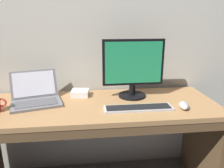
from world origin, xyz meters
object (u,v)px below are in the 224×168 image
(external_monitor, at_px, (133,68))
(external_drive_box, at_px, (80,93))
(laptop_space_gray, at_px, (36,97))
(computer_mouse, at_px, (184,105))
(wired_keyboard, at_px, (138,108))

(external_monitor, distance_m, external_drive_box, 0.44)
(laptop_space_gray, relative_size, computer_mouse, 3.29)
(laptop_space_gray, distance_m, wired_keyboard, 0.72)
(laptop_space_gray, distance_m, external_drive_box, 0.32)
(external_monitor, height_order, external_drive_box, external_monitor)
(wired_keyboard, bearing_deg, external_drive_box, 142.01)
(wired_keyboard, height_order, computer_mouse, computer_mouse)
(laptop_space_gray, xyz_separation_m, wired_keyboard, (0.69, -0.20, -0.04))
(laptop_space_gray, xyz_separation_m, computer_mouse, (0.99, -0.22, -0.02))
(external_drive_box, bearing_deg, external_monitor, -9.91)
(external_monitor, relative_size, external_drive_box, 3.45)
(laptop_space_gray, bearing_deg, computer_mouse, -12.33)
(external_monitor, height_order, computer_mouse, external_monitor)
(laptop_space_gray, relative_size, external_monitor, 0.87)
(laptop_space_gray, bearing_deg, external_monitor, 2.92)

